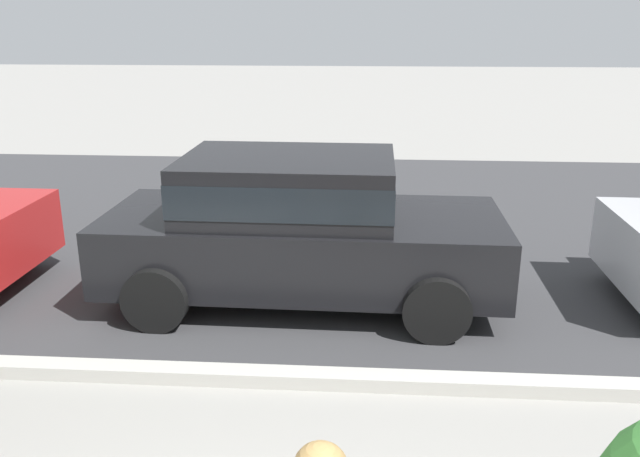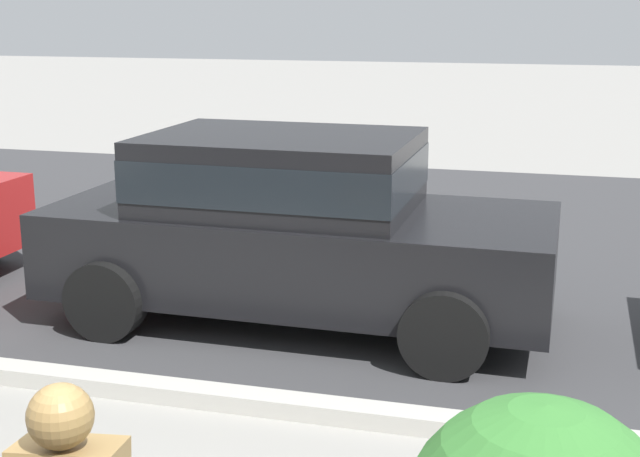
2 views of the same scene
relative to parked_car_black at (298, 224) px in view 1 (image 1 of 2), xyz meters
name	(u,v)px [view 1 (image 1 of 2)]	position (x,y,z in m)	size (l,w,h in m)	color
street_surface	(331,220)	(0.20, 2.87, -0.84)	(60.00, 9.00, 0.01)	#38383A
curb_stone	(302,378)	(0.20, -1.73, -0.78)	(60.00, 0.20, 0.12)	#B2AFA8
parked_car_black	(298,224)	(0.00, 0.00, 0.00)	(4.13, 1.98, 1.56)	black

